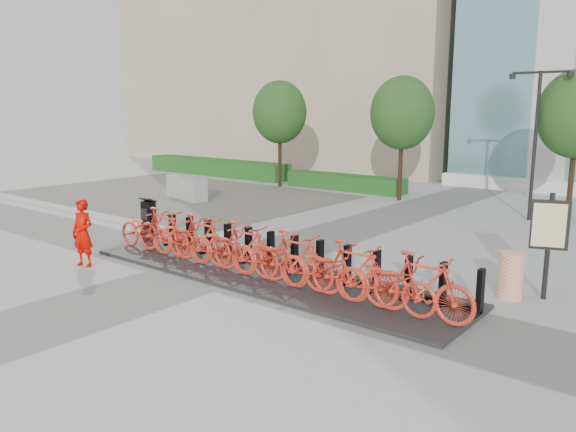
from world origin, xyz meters
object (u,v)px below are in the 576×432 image
Objects in this scene: construction_barrel at (511,275)px; jersey_barrier at (186,188)px; kiosk at (149,220)px; map_sign at (549,230)px; bike_0 at (146,230)px; worker_red at (83,233)px.

jersey_barrier is at bearing 163.77° from construction_barrel.
map_sign is (10.00, 2.09, 0.75)m from kiosk.
kiosk is at bearing -169.77° from construction_barrel.
bike_0 is 0.98m from kiosk.
bike_0 is 9.02m from jersey_barrier.
bike_0 is 0.85× the size of jersey_barrier.
bike_0 is 9.04m from construction_barrel.
jersey_barrier is at bearing 110.77° from worker_red.
map_sign is (15.34, -3.92, 0.97)m from jersey_barrier.
kiosk is at bearing 89.61° from worker_red.
worker_red reaches higher than kiosk.
worker_red is at bearing -85.37° from kiosk.
jersey_barrier is 15.86m from map_sign.
bike_0 is 1.76m from worker_red.
jersey_barrier is (-14.79, 4.30, -0.01)m from construction_barrel.
construction_barrel is at bearing -3.79° from jersey_barrier.
construction_barrel is 1.17m from map_sign.
construction_barrel is (8.84, 4.11, -0.35)m from worker_red.
kiosk reaches higher than bike_0.
bike_0 reaches higher than construction_barrel.
map_sign is at bearing -73.50° from bike_0.
bike_0 reaches higher than jersey_barrier.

